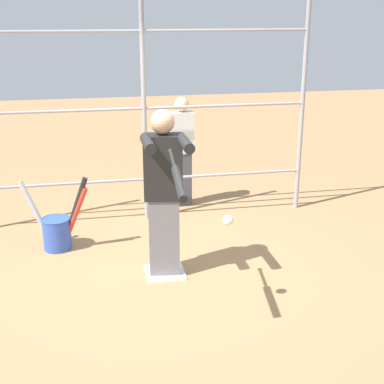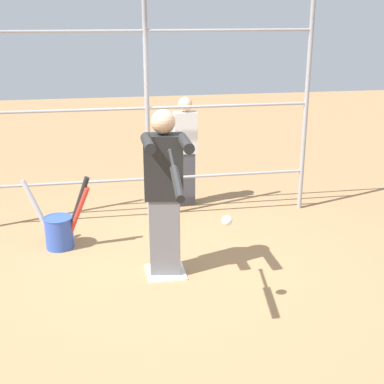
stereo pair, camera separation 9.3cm
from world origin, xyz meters
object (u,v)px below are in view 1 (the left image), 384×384
baseball_bat_swinging (178,179)px  bystander_behind_fence (182,150)px  softball_in_flight (228,220)px  bat_bucket (58,230)px  batter (164,190)px

baseball_bat_swinging → bystander_behind_fence: (-0.58, -3.04, -0.56)m
softball_in_flight → bystander_behind_fence: (-0.11, -2.84, -0.09)m
softball_in_flight → bat_bucket: 2.37m
bat_bucket → softball_in_flight: bearing=133.0°
batter → bat_bucket: size_ratio=2.00×
baseball_bat_swinging → bat_bucket: size_ratio=1.07×
batter → bat_bucket: 1.57m
softball_in_flight → bat_bucket: bearing=-47.0°
bystander_behind_fence → baseball_bat_swinging: bearing=79.2°
bat_bucket → bystander_behind_fence: bystander_behind_fence is taller
baseball_bat_swinging → bat_bucket: baseball_bat_swinging is taller
baseball_bat_swinging → bat_bucket: (1.08, -1.86, -1.12)m
softball_in_flight → baseball_bat_swinging: bearing=22.8°
batter → baseball_bat_swinging: (0.03, 1.00, 0.42)m
baseball_bat_swinging → bat_bucket: bearing=-59.9°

